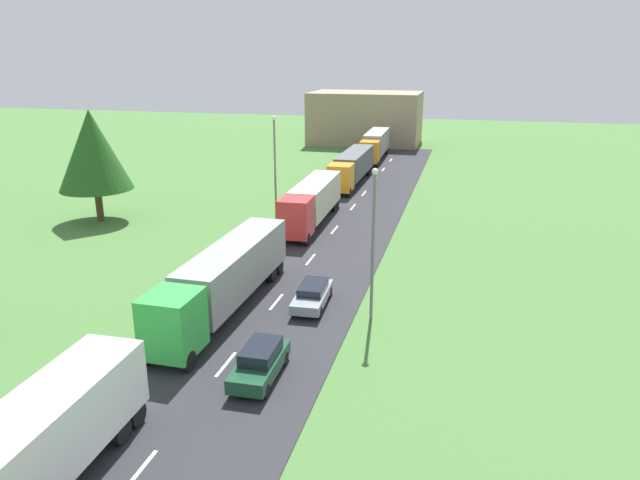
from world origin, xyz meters
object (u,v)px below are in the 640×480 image
truck_lead (13,466)px  truck_fifth (375,144)px  truck_second (225,277)px  car_fourth (312,294)px  truck_third (312,201)px  truck_fourth (352,166)px  tree_oak (93,150)px  distant_building (366,118)px  lamppost_third (275,164)px  car_third (260,362)px  lamppost_second (373,238)px

truck_lead → truck_fifth: truck_fifth is taller
truck_second → truck_fifth: bearing=89.8°
truck_lead → car_fourth: 19.23m
truck_third → truck_fourth: 17.53m
truck_second → car_fourth: bearing=21.2°
tree_oak → distant_building: tree_oak is taller
truck_fourth → lamppost_third: (-3.64, -16.81, 3.06)m
truck_second → tree_oak: size_ratio=1.51×
car_third → car_fourth: car_third is taller
truck_second → truck_fourth: 36.37m
truck_fourth → distant_building: 32.14m
distant_building → car_third: bearing=-83.5°
car_fourth → lamppost_second: bearing=-12.4°
truck_fourth → truck_fifth: (-0.03, 16.77, 0.12)m
truck_fourth → tree_oak: tree_oak is taller
truck_third → car_third: 25.91m
truck_third → lamppost_second: (8.30, -17.82, 2.70)m
truck_lead → truck_fifth: size_ratio=0.92×
car_third → car_fourth: 8.50m
truck_second → truck_fifth: truck_fifth is taller
truck_lead → car_third: (4.53, 10.10, -1.21)m
truck_second → lamppost_third: size_ratio=1.61×
truck_lead → truck_second: 16.75m
truck_lead → truck_fourth: bearing=89.8°
truck_fourth → lamppost_third: bearing=-102.2°
car_fourth → truck_fifth: bearing=95.1°
truck_fourth → truck_second: bearing=-90.3°
truck_third → car_fourth: 17.68m
tree_oak → car_third: bearing=-43.4°
tree_oak → truck_second: bearing=-39.2°
car_third → lamppost_third: (-7.97, 26.22, 4.25)m
truck_fifth → lamppost_second: bearing=-81.0°
lamppost_third → tree_oak: tree_oak is taller
truck_fifth → distant_building: bearing=105.4°
truck_third → lamppost_second: lamppost_second is taller
truck_second → lamppost_third: (-3.45, 19.57, 2.98)m
truck_fifth → distant_building: size_ratio=0.76×
car_third → lamppost_third: 27.73m
truck_lead → lamppost_second: 19.87m
truck_second → truck_third: size_ratio=1.12×
truck_third → distant_building: 49.53m
truck_lead → lamppost_third: (-3.44, 36.32, 3.04)m
lamppost_second → tree_oak: size_ratio=0.88×
car_fourth → lamppost_third: lamppost_third is taller
truck_third → lamppost_second: size_ratio=1.54×
truck_second → car_third: size_ratio=3.44×
truck_lead → lamppost_second: size_ratio=1.43×
truck_lead → truck_fifth: bearing=89.9°
distant_building → lamppost_second: bearing=-79.5°
truck_fourth → truck_fifth: truck_fifth is taller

